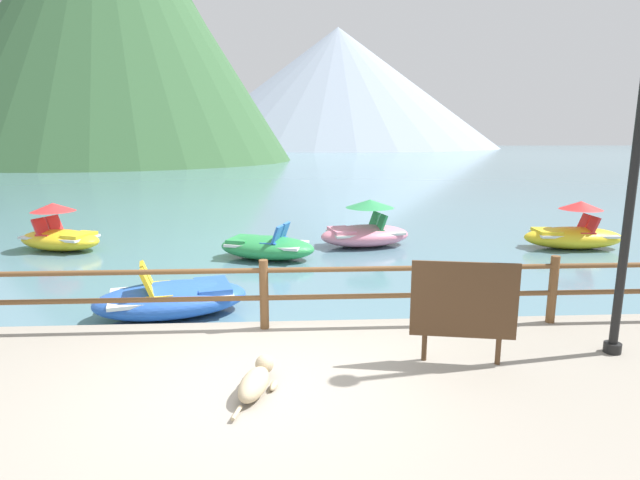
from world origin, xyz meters
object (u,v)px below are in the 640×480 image
at_px(pedal_boat_2, 573,233).
at_px(pedal_boat_3, 172,298).
at_px(dog_resting, 256,381).
at_px(sign_board, 464,302).
at_px(pedal_boat_4, 365,230).
at_px(pedal_boat_0, 59,235).
at_px(lamp_post, 640,123).
at_px(pedal_boat_1, 267,247).

xyz_separation_m(pedal_boat_2, pedal_boat_3, (-9.48, -4.65, -0.11)).
relative_size(dog_resting, pedal_boat_2, 0.40).
bearing_deg(sign_board, pedal_boat_4, 89.44).
relative_size(pedal_boat_0, pedal_boat_4, 0.95).
bearing_deg(pedal_boat_4, lamp_post, -77.12).
relative_size(sign_board, pedal_boat_4, 0.44).
xyz_separation_m(lamp_post, sign_board, (-1.91, -0.16, -1.97)).
xyz_separation_m(pedal_boat_0, pedal_boat_4, (8.08, 0.05, 0.02)).
height_order(lamp_post, sign_board, lamp_post).
relative_size(pedal_boat_2, pedal_boat_3, 0.96).
distance_m(lamp_post, pedal_boat_0, 12.99).
bearing_deg(pedal_boat_3, sign_board, -36.57).
xyz_separation_m(pedal_boat_0, pedal_boat_3, (4.07, -5.21, -0.11)).
bearing_deg(pedal_boat_4, pedal_boat_2, -6.38).
height_order(pedal_boat_1, pedal_boat_2, pedal_boat_2).
bearing_deg(pedal_boat_4, pedal_boat_0, -179.66).
relative_size(lamp_post, pedal_boat_3, 1.64).
bearing_deg(pedal_boat_1, lamp_post, -56.34).
distance_m(lamp_post, pedal_boat_3, 7.03).
height_order(lamp_post, pedal_boat_3, lamp_post).
bearing_deg(pedal_boat_2, pedal_boat_3, -153.90).
bearing_deg(pedal_boat_4, pedal_boat_3, -127.29).
bearing_deg(pedal_boat_2, pedal_boat_0, 177.61).
bearing_deg(lamp_post, pedal_boat_2, 63.73).
bearing_deg(pedal_boat_2, pedal_boat_4, 173.62).
xyz_separation_m(lamp_post, dog_resting, (-4.21, -0.73, -2.57)).
distance_m(lamp_post, dog_resting, 4.99).
bearing_deg(lamp_post, pedal_boat_3, 154.77).
bearing_deg(pedal_boat_0, pedal_boat_1, -13.30).
bearing_deg(pedal_boat_4, dog_resting, -105.24).
height_order(sign_board, pedal_boat_1, sign_board).
bearing_deg(dog_resting, pedal_boat_2, 45.94).
distance_m(sign_board, pedal_boat_3, 4.96).
bearing_deg(sign_board, pedal_boat_0, 134.56).
height_order(dog_resting, pedal_boat_1, pedal_boat_1).
bearing_deg(dog_resting, pedal_boat_3, 115.02).
distance_m(pedal_boat_1, pedal_boat_4, 2.94).
relative_size(pedal_boat_2, pedal_boat_4, 0.98).
distance_m(pedal_boat_1, pedal_boat_2, 8.12).
xyz_separation_m(dog_resting, pedal_boat_1, (-0.23, 7.40, -0.23)).
relative_size(sign_board, pedal_boat_2, 0.45).
bearing_deg(pedal_boat_3, lamp_post, -25.23).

